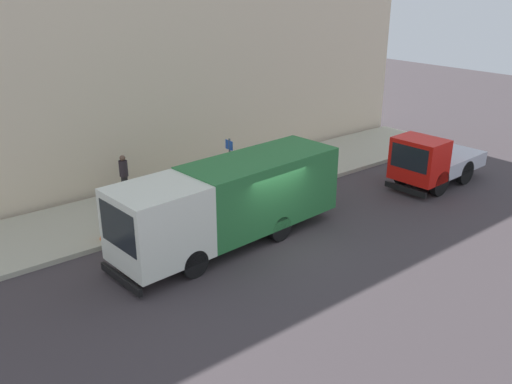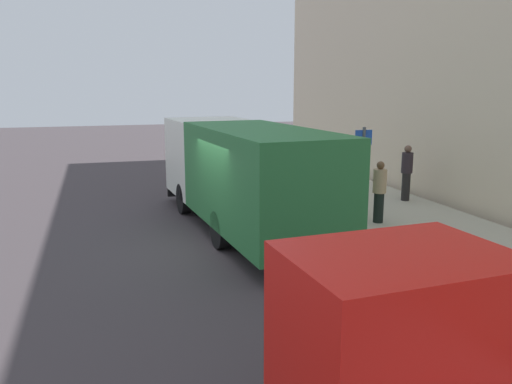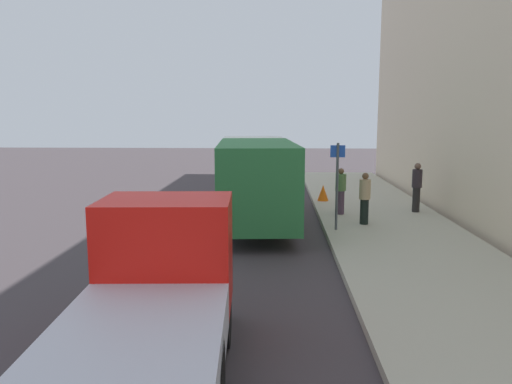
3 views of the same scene
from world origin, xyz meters
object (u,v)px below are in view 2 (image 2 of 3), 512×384
at_px(pedestrian_walking, 334,182).
at_px(pedestrian_third, 407,171).
at_px(traffic_cone_orange, 288,183).
at_px(pedestrian_standing, 379,191).
at_px(large_utility_truck, 241,171).
at_px(street_sign_post, 362,172).

bearing_deg(pedestrian_walking, pedestrian_third, 175.26).
bearing_deg(pedestrian_third, traffic_cone_orange, 34.68).
xyz_separation_m(pedestrian_standing, traffic_cone_orange, (-0.92, 4.42, -0.55)).
xyz_separation_m(large_utility_truck, pedestrian_walking, (2.99, 0.60, -0.57)).
relative_size(large_utility_truck, pedestrian_third, 4.89).
bearing_deg(traffic_cone_orange, pedestrian_third, -35.85).
bearing_deg(pedestrian_standing, pedestrian_third, -55.91).
bearing_deg(traffic_cone_orange, pedestrian_standing, -78.27).
height_order(large_utility_truck, pedestrian_standing, large_utility_truck).
height_order(pedestrian_walking, traffic_cone_orange, pedestrian_walking).
bearing_deg(pedestrian_standing, traffic_cone_orange, 1.99).
distance_m(pedestrian_walking, traffic_cone_orange, 2.87).
distance_m(pedestrian_standing, street_sign_post, 1.47).
xyz_separation_m(large_utility_truck, pedestrian_standing, (3.55, -1.02, -0.55)).
relative_size(large_utility_truck, pedestrian_standing, 5.23).
bearing_deg(pedestrian_walking, pedestrian_standing, 93.85).
bearing_deg(pedestrian_standing, street_sign_post, 120.27).
relative_size(pedestrian_third, street_sign_post, 0.67).
bearing_deg(large_utility_truck, pedestrian_standing, -20.14).
xyz_separation_m(large_utility_truck, street_sign_post, (2.56, -1.86, 0.14)).
height_order(pedestrian_walking, pedestrian_standing, pedestrian_standing).
xyz_separation_m(pedestrian_walking, pedestrian_third, (2.80, 0.52, 0.09)).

